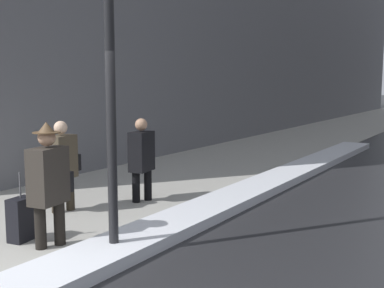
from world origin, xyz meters
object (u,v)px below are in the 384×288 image
pedestrian_in_fedora (49,180)px  rolling_suitcase (22,220)px  pedestrian_with_shoulder_bag (62,162)px  pedestrian_nearside (142,156)px

pedestrian_in_fedora → rolling_suitcase: size_ratio=1.73×
pedestrian_with_shoulder_bag → pedestrian_nearside: pedestrian_with_shoulder_bag is taller
pedestrian_with_shoulder_bag → pedestrian_nearside: size_ratio=1.01×
pedestrian_with_shoulder_bag → rolling_suitcase: size_ratio=1.59×
pedestrian_in_fedora → rolling_suitcase: (-0.51, -0.05, -0.59)m
pedestrian_in_fedora → pedestrian_nearside: bearing=-178.2°
pedestrian_in_fedora → pedestrian_with_shoulder_bag: 1.75m
pedestrian_in_fedora → rolling_suitcase: pedestrian_in_fedora is taller
pedestrian_with_shoulder_bag → pedestrian_nearside: (0.68, 1.22, -0.00)m
pedestrian_nearside → rolling_suitcase: pedestrian_nearside is taller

